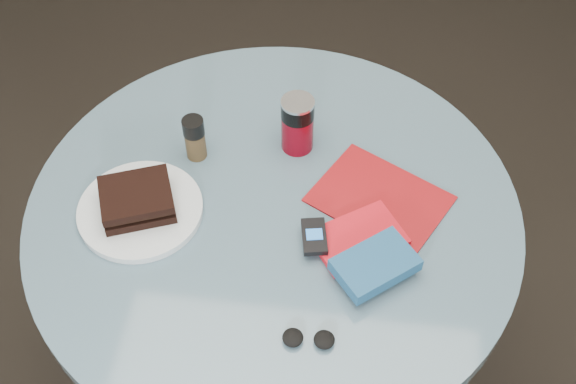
# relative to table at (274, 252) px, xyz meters

# --- Properties ---
(ground) EXTENTS (4.00, 4.00, 0.00)m
(ground) POSITION_rel_table_xyz_m (0.00, 0.00, -0.59)
(ground) COLOR black
(ground) RESTS_ON ground
(table) EXTENTS (1.00, 1.00, 0.75)m
(table) POSITION_rel_table_xyz_m (0.00, 0.00, 0.00)
(table) COLOR black
(table) RESTS_ON ground
(plate) EXTENTS (0.30, 0.30, 0.02)m
(plate) POSITION_rel_table_xyz_m (-0.26, -0.05, 0.17)
(plate) COLOR silver
(plate) RESTS_ON table
(sandwich) EXTENTS (0.17, 0.16, 0.05)m
(sandwich) POSITION_rel_table_xyz_m (-0.26, -0.05, 0.20)
(sandwich) COLOR black
(sandwich) RESTS_ON plate
(soda_can) EXTENTS (0.08, 0.08, 0.13)m
(soda_can) POSITION_rel_table_xyz_m (0.03, 0.17, 0.23)
(soda_can) COLOR maroon
(soda_can) RESTS_ON table
(pepper_grinder) EXTENTS (0.06, 0.06, 0.10)m
(pepper_grinder) POSITION_rel_table_xyz_m (-0.18, 0.12, 0.22)
(pepper_grinder) COLOR #3D2F1A
(pepper_grinder) RESTS_ON table
(magazine) EXTENTS (0.32, 0.29, 0.00)m
(magazine) POSITION_rel_table_xyz_m (0.21, 0.05, 0.17)
(magazine) COLOR maroon
(magazine) RESTS_ON table
(red_book) EXTENTS (0.20, 0.19, 0.01)m
(red_book) POSITION_rel_table_xyz_m (0.18, -0.06, 0.17)
(red_book) COLOR #AE0D19
(red_book) RESTS_ON magazine
(novel) EXTENTS (0.18, 0.17, 0.03)m
(novel) POSITION_rel_table_xyz_m (0.21, -0.14, 0.20)
(novel) COLOR navy
(novel) RESTS_ON red_book
(mp3_player) EXTENTS (0.06, 0.09, 0.01)m
(mp3_player) POSITION_rel_table_xyz_m (0.09, -0.08, 0.19)
(mp3_player) COLOR black
(mp3_player) RESTS_ON red_book
(headphones) EXTENTS (0.09, 0.04, 0.02)m
(headphones) POSITION_rel_table_xyz_m (0.11, -0.29, 0.17)
(headphones) COLOR black
(headphones) RESTS_ON table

